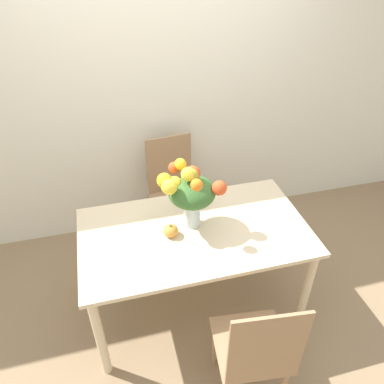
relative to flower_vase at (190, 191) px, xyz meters
The scene contains 7 objects.
ground_plane 1.05m from the flower_vase, 79.37° to the right, with size 12.00×12.00×0.00m, color #8E7556.
wall_back 1.10m from the flower_vase, 89.30° to the left, with size 8.00×0.06×2.70m.
dining_table 0.38m from the flower_vase, 79.37° to the right, with size 1.52×0.86×0.77m.
flower_vase is the anchor object (origin of this frame).
pumpkin 0.29m from the flower_vase, 153.35° to the right, with size 0.10×0.10×0.09m.
dining_chair_near_window 0.93m from the flower_vase, 86.38° to the left, with size 0.46×0.46×0.99m.
dining_chair_far_side 1.01m from the flower_vase, 79.28° to the right, with size 0.46×0.46×0.99m.
Camera 1 is at (-0.49, -1.80, 2.45)m, focal length 35.00 mm.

